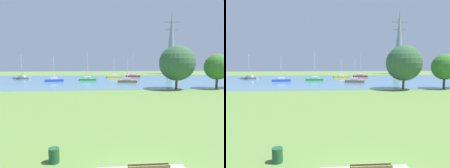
# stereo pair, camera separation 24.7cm
# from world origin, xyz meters

# --- Properties ---
(ground_plane) EXTENTS (160.00, 160.00, 0.00)m
(ground_plane) POSITION_xyz_m (0.00, 22.00, 0.00)
(ground_plane) COLOR olive
(litter_bin) EXTENTS (0.56, 0.56, 0.80)m
(litter_bin) POSITION_xyz_m (-4.48, 2.49, 0.40)
(litter_bin) COLOR #1E512D
(litter_bin) RESTS_ON ground
(water_surface) EXTENTS (140.00, 40.00, 0.02)m
(water_surface) POSITION_xyz_m (0.00, 50.00, 0.01)
(water_surface) COLOR teal
(water_surface) RESTS_ON ground
(sailboat_brown) EXTENTS (4.98, 2.26, 6.02)m
(sailboat_brown) POSITION_xyz_m (5.81, 43.55, 0.45)
(sailboat_brown) COLOR brown
(sailboat_brown) RESTS_ON water_surface
(sailboat_gray) EXTENTS (4.94, 2.03, 7.28)m
(sailboat_gray) POSITION_xyz_m (-24.01, 55.66, 0.47)
(sailboat_gray) COLOR gray
(sailboat_gray) RESTS_ON water_surface
(sailboat_red) EXTENTS (4.90, 1.87, 7.96)m
(sailboat_red) POSITION_xyz_m (10.33, 61.00, 0.48)
(sailboat_red) COLOR red
(sailboat_red) RESTS_ON water_surface
(sailboat_yellow) EXTENTS (4.95, 2.08, 5.94)m
(sailboat_yellow) POSITION_xyz_m (3.66, 58.41, 0.45)
(sailboat_yellow) COLOR yellow
(sailboat_yellow) RESTS_ON water_surface
(sailboat_blue) EXTENTS (5.01, 2.46, 6.52)m
(sailboat_blue) POSITION_xyz_m (-13.05, 47.44, 0.46)
(sailboat_blue) COLOR blue
(sailboat_blue) RESTS_ON water_surface
(sailboat_green) EXTENTS (4.83, 1.59, 7.78)m
(sailboat_green) POSITION_xyz_m (-4.38, 49.42, 0.47)
(sailboat_green) COLOR green
(sailboat_green) RESTS_ON water_surface
(tree_west_far) EXTENTS (6.75, 6.75, 8.38)m
(tree_west_far) POSITION_xyz_m (13.27, 30.56, 5.00)
(tree_west_far) COLOR brown
(tree_west_far) RESTS_ON ground
(tree_west_near) EXTENTS (5.01, 5.01, 6.77)m
(tree_west_near) POSITION_xyz_m (21.49, 30.77, 4.25)
(tree_west_near) COLOR brown
(tree_west_near) RESTS_ON ground
(electricity_pylon) EXTENTS (6.40, 4.40, 26.50)m
(electricity_pylon) POSITION_xyz_m (29.28, 77.59, 13.26)
(electricity_pylon) COLOR gray
(electricity_pylon) RESTS_ON ground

